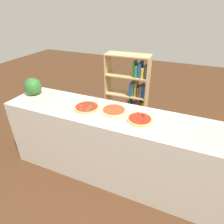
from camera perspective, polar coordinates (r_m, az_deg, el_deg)
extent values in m
plane|color=#4C2D19|center=(2.77, 0.00, -17.30)|extent=(12.00, 12.00, 0.00)
cube|color=beige|center=(2.45, 0.00, -9.89)|extent=(2.68, 0.61, 0.93)
cube|color=beige|center=(2.18, 0.00, -0.43)|extent=(2.33, 0.47, 0.00)
cylinder|color=tan|center=(2.30, -7.50, 1.41)|extent=(0.30, 0.30, 0.02)
cylinder|color=#AD2314|center=(2.30, -7.52, 1.65)|extent=(0.26, 0.26, 0.00)
ellipsoid|color=#286B23|center=(2.30, -6.49, 1.84)|extent=(0.04, 0.04, 0.00)
ellipsoid|color=#286B23|center=(2.23, -7.15, 0.78)|extent=(0.04, 0.04, 0.00)
ellipsoid|color=#286B23|center=(2.32, -9.14, 1.88)|extent=(0.05, 0.05, 0.00)
ellipsoid|color=#286B23|center=(2.21, -7.32, 0.54)|extent=(0.03, 0.04, 0.00)
ellipsoid|color=#286B23|center=(2.24, -9.01, 0.79)|extent=(0.04, 0.03, 0.00)
ellipsoid|color=#286B23|center=(2.39, -6.27, 3.04)|extent=(0.04, 0.04, 0.00)
ellipsoid|color=#286B23|center=(2.27, -6.57, 1.42)|extent=(0.06, 0.05, 0.00)
cylinder|color=#E5C17F|center=(2.21, 0.54, 0.47)|extent=(0.30, 0.30, 0.02)
cylinder|color=red|center=(2.21, 0.54, 0.74)|extent=(0.26, 0.26, 0.00)
cylinder|color=tan|center=(2.08, 8.23, -2.10)|extent=(0.28, 0.28, 0.02)
cylinder|color=#AD2314|center=(2.07, 8.25, -1.86)|extent=(0.24, 0.24, 0.00)
cylinder|color=maroon|center=(2.09, 9.36, -1.60)|extent=(0.03, 0.03, 0.00)
cylinder|color=maroon|center=(2.14, 9.34, -0.78)|extent=(0.04, 0.04, 0.00)
cylinder|color=maroon|center=(2.13, 8.84, -0.88)|extent=(0.03, 0.03, 0.00)
cylinder|color=maroon|center=(2.12, 9.47, -1.13)|extent=(0.03, 0.03, 0.00)
cylinder|color=maroon|center=(2.03, 9.19, -2.65)|extent=(0.03, 0.03, 0.00)
cylinder|color=maroon|center=(2.16, 7.76, -0.28)|extent=(0.03, 0.03, 0.00)
sphere|color=#2D6628|center=(2.81, -22.42, 7.03)|extent=(0.23, 0.23, 0.23)
cube|color=tan|center=(3.24, 10.19, 4.45)|extent=(0.03, 0.28, 1.33)
cube|color=tan|center=(3.41, -1.17, 6.26)|extent=(0.03, 0.28, 1.33)
cube|color=tan|center=(3.63, 3.98, -4.08)|extent=(0.68, 0.31, 0.02)
cube|color=silver|center=(3.50, 8.82, -3.39)|extent=(0.05, 0.23, 0.22)
cube|color=#B22823|center=(3.52, 7.96, -3.50)|extent=(0.05, 0.23, 0.18)
cube|color=silver|center=(3.51, 7.15, -2.97)|extent=(0.04, 0.19, 0.24)
cube|color=#234799|center=(3.52, 6.44, -2.73)|extent=(0.04, 0.20, 0.25)
cube|color=silver|center=(3.54, 5.66, -2.84)|extent=(0.05, 0.17, 0.21)
cube|color=#47423D|center=(3.55, 4.85, -2.77)|extent=(0.04, 0.18, 0.20)
cube|color=tan|center=(3.45, 4.17, 0.45)|extent=(0.68, 0.31, 0.02)
cube|color=orange|center=(3.33, 9.21, 1.44)|extent=(0.05, 0.17, 0.23)
cube|color=#47423D|center=(3.34, 8.40, 1.56)|extent=(0.04, 0.20, 0.23)
cube|color=orange|center=(3.36, 7.59, 1.42)|extent=(0.04, 0.18, 0.20)
cube|color=#753384|center=(3.37, 6.90, 1.54)|extent=(0.04, 0.17, 0.20)
cube|color=#234799|center=(3.38, 6.20, 1.54)|extent=(0.04, 0.22, 0.18)
cube|color=#2D753D|center=(3.38, 5.41, 2.01)|extent=(0.04, 0.16, 0.22)
cube|color=silver|center=(3.40, 4.56, 1.96)|extent=(0.05, 0.23, 0.20)
cube|color=tan|center=(3.30, 4.37, 5.41)|extent=(0.68, 0.31, 0.02)
cube|color=#234799|center=(3.20, 9.65, 6.27)|extent=(0.05, 0.20, 0.19)
cube|color=#47423D|center=(3.21, 8.78, 6.33)|extent=(0.05, 0.21, 0.18)
cube|color=#47423D|center=(3.22, 7.95, 6.28)|extent=(0.04, 0.21, 0.16)
cube|color=orange|center=(3.22, 7.26, 6.90)|extent=(0.04, 0.18, 0.22)
cube|color=#2D753D|center=(3.23, 6.50, 6.93)|extent=(0.04, 0.19, 0.21)
cube|color=#234799|center=(3.24, 5.81, 6.99)|extent=(0.05, 0.22, 0.21)
cube|color=tan|center=(3.18, 4.60, 10.79)|extent=(0.68, 0.31, 0.02)
cube|color=#47423D|center=(3.09, 10.18, 11.85)|extent=(0.05, 0.20, 0.19)
cube|color=gold|center=(3.10, 9.37, 11.71)|extent=(0.05, 0.24, 0.16)
cube|color=#234799|center=(3.10, 8.55, 12.39)|extent=(0.05, 0.21, 0.23)
cube|color=#2D753D|center=(3.11, 7.52, 12.18)|extent=(0.05, 0.21, 0.19)
cube|color=#2D753D|center=(3.12, 6.75, 12.71)|extent=(0.04, 0.17, 0.23)
cube|color=tan|center=(3.09, 4.85, 16.55)|extent=(0.68, 0.31, 0.02)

